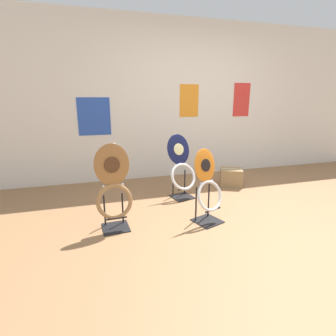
{
  "coord_description": "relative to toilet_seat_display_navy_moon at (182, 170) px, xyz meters",
  "views": [
    {
      "loc": [
        -1.63,
        -2.13,
        1.37
      ],
      "look_at": [
        -0.79,
        0.75,
        0.55
      ],
      "focal_mm": 28.0,
      "sensor_mm": 36.0,
      "label": 1
    }
  ],
  "objects": [
    {
      "name": "toilet_seat_display_woodgrain",
      "position": [
        -0.98,
        -0.67,
        0.05
      ],
      "size": [
        0.38,
        0.29,
        0.92
      ],
      "color": "black",
      "rests_on": "ground_plane"
    },
    {
      "name": "ground_plane",
      "position": [
        0.47,
        -1.16,
        -0.39
      ],
      "size": [
        14.0,
        14.0,
        0.0
      ],
      "primitive_type": "plane",
      "color": "#8E6642"
    },
    {
      "name": "toilet_seat_display_navy_moon",
      "position": [
        0.0,
        0.0,
        0.0
      ],
      "size": [
        0.43,
        0.39,
        0.87
      ],
      "color": "black",
      "rests_on": "ground_plane"
    },
    {
      "name": "wall_back",
      "position": [
        0.47,
        1.07,
        0.91
      ],
      "size": [
        8.0,
        0.07,
        2.6
      ],
      "color": "silver",
      "rests_on": "ground_plane"
    },
    {
      "name": "toilet_seat_display_orange_sun",
      "position": [
        0.03,
        -0.79,
        0.02
      ],
      "size": [
        0.38,
        0.36,
        0.83
      ],
      "color": "black",
      "rests_on": "ground_plane"
    },
    {
      "name": "storage_box",
      "position": [
        0.92,
        0.25,
        -0.25
      ],
      "size": [
        0.42,
        0.4,
        0.28
      ],
      "color": "#93754C",
      "rests_on": "ground_plane"
    }
  ]
}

